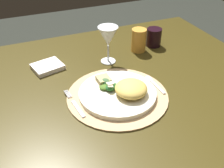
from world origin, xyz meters
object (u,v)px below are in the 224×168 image
at_px(dining_table, 99,126).
at_px(napkin, 48,67).
at_px(dinner_plate, 118,93).
at_px(dark_tumbler, 154,37).
at_px(fork, 75,104).
at_px(amber_tumbler, 139,40).
at_px(spoon, 152,82).
at_px(wine_glass, 108,37).

distance_m(dining_table, napkin, 0.32).
distance_m(dinner_plate, dark_tumbler, 0.43).
relative_size(fork, amber_tumbler, 1.55).
bearing_deg(spoon, dark_tumbler, 59.48).
relative_size(dining_table, dark_tumbler, 16.86).
relative_size(dinner_plate, dark_tumbler, 3.21).
distance_m(fork, amber_tumbler, 0.47).
bearing_deg(dinner_plate, wine_glass, 75.74).
bearing_deg(napkin, dark_tumbler, 2.00).
bearing_deg(wine_glass, fork, -132.27).
xyz_separation_m(spoon, napkin, (-0.34, 0.26, 0.00)).
height_order(dinner_plate, napkin, dinner_plate).
height_order(dining_table, dark_tumbler, dark_tumbler).
height_order(dining_table, wine_glass, wine_glass).
bearing_deg(amber_tumbler, dark_tumbler, 11.59).
distance_m(dining_table, fork, 0.18).
distance_m(fork, spoon, 0.30).
bearing_deg(wine_glass, napkin, 170.42).
bearing_deg(amber_tumbler, spoon, -105.81).
bearing_deg(napkin, amber_tumbler, -0.11).
relative_size(dining_table, spoon, 11.33).
height_order(spoon, wine_glass, wine_glass).
relative_size(spoon, wine_glass, 0.80).
relative_size(spoon, napkin, 1.09).
height_order(fork, amber_tumbler, amber_tumbler).
xyz_separation_m(dinner_plate, amber_tumbler, (0.22, 0.28, 0.04)).
relative_size(dinner_plate, wine_glass, 1.72).
distance_m(napkin, wine_glass, 0.27).
height_order(dinner_plate, wine_glass, wine_glass).
bearing_deg(dining_table, fork, -163.09).
relative_size(amber_tumbler, dark_tumbler, 1.23).
bearing_deg(wine_glass, dining_table, -120.82).
height_order(wine_glass, amber_tumbler, wine_glass).
bearing_deg(fork, spoon, 3.59).
relative_size(dinner_plate, napkin, 2.36).
xyz_separation_m(dinner_plate, spoon, (0.15, 0.02, -0.01)).
bearing_deg(dinner_plate, fork, 178.83).
bearing_deg(napkin, spoon, -37.01).
bearing_deg(spoon, dinner_plate, -171.68).
distance_m(dining_table, dinner_plate, 0.18).
bearing_deg(amber_tumbler, wine_glass, -165.84).
xyz_separation_m(spoon, dark_tumbler, (0.16, 0.27, 0.03)).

